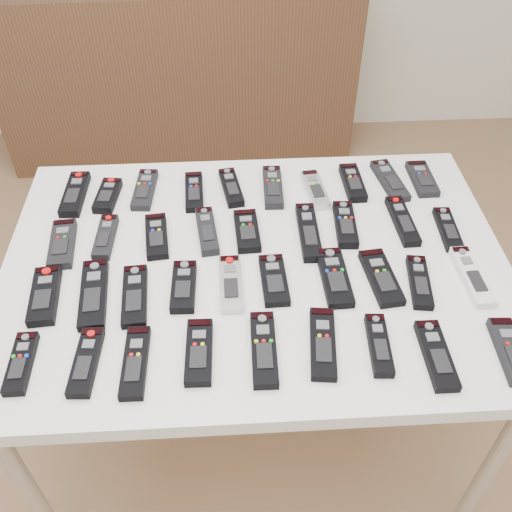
{
  "coord_description": "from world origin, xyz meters",
  "views": [
    {
      "loc": [
        -0.14,
        -0.92,
        1.77
      ],
      "look_at": [
        -0.08,
        0.08,
        0.8
      ],
      "focal_mm": 40.0,
      "sensor_mm": 36.0,
      "label": 1
    }
  ],
  "objects": [
    {
      "name": "sideboard",
      "position": [
        -0.37,
        1.78,
        0.44
      ],
      "size": [
        1.76,
        0.45,
        0.87
      ],
      "primitive_type": "cube",
      "rotation": [
        0.0,
        0.0,
        0.04
      ],
      "color": "#45301B",
      "rests_on": "ground"
    },
    {
      "name": "remote_18",
      "position": [
        0.43,
        0.16,
        0.79
      ],
      "size": [
        0.05,
        0.16,
        0.02
      ],
      "primitive_type": "cube",
      "rotation": [
        0.0,
        0.0,
        -0.05
      ],
      "color": "black",
      "rests_on": "table"
    },
    {
      "name": "remote_6",
      "position": [
        0.1,
        0.34,
        0.79
      ],
      "size": [
        0.07,
        0.16,
        0.02
      ],
      "primitive_type": "cube",
      "rotation": [
        0.0,
        0.0,
        0.12
      ],
      "color": "#B7B7BC",
      "rests_on": "table"
    },
    {
      "name": "remote_14",
      "position": [
        -0.1,
        0.18,
        0.79
      ],
      "size": [
        0.07,
        0.15,
        0.02
      ],
      "primitive_type": "cube",
      "rotation": [
        0.0,
        0.0,
        0.05
      ],
      "color": "black",
      "rests_on": "table"
    },
    {
      "name": "remote_27",
      "position": [
        0.3,
        -0.02,
        0.79
      ],
      "size": [
        0.07,
        0.17,
        0.02
      ],
      "primitive_type": "cube",
      "rotation": [
        0.0,
        0.0,
        -0.13
      ],
      "color": "black",
      "rests_on": "table"
    },
    {
      "name": "remote_13",
      "position": [
        -0.2,
        0.19,
        0.79
      ],
      "size": [
        0.06,
        0.17,
        0.02
      ],
      "primitive_type": "cube",
      "rotation": [
        0.0,
        0.0,
        0.11
      ],
      "color": "black",
      "rests_on": "table"
    },
    {
      "name": "remote_9",
      "position": [
        0.42,
        0.38,
        0.79
      ],
      "size": [
        0.06,
        0.16,
        0.02
      ],
      "primitive_type": "cube",
      "rotation": [
        0.0,
        0.0,
        0.01
      ],
      "color": "black",
      "rests_on": "table"
    },
    {
      "name": "remote_32",
      "position": [
        -0.21,
        -0.19,
        0.79
      ],
      "size": [
        0.06,
        0.16,
        0.02
      ],
      "primitive_type": "cube",
      "rotation": [
        0.0,
        0.0,
        -0.02
      ],
      "color": "black",
      "rests_on": "table"
    },
    {
      "name": "remote_35",
      "position": [
        0.17,
        -0.2,
        0.79
      ],
      "size": [
        0.05,
        0.16,
        0.02
      ],
      "primitive_type": "cube",
      "rotation": [
        0.0,
        0.0,
        -0.06
      ],
      "color": "black",
      "rests_on": "table"
    },
    {
      "name": "remote_5",
      "position": [
        -0.01,
        0.37,
        0.79
      ],
      "size": [
        0.06,
        0.18,
        0.02
      ],
      "primitive_type": "cube",
      "rotation": [
        0.0,
        0.0,
        -0.03
      ],
      "color": "black",
      "rests_on": "table"
    },
    {
      "name": "remote_31",
      "position": [
        -0.35,
        -0.21,
        0.79
      ],
      "size": [
        0.05,
        0.18,
        0.02
      ],
      "primitive_type": "cube",
      "rotation": [
        0.0,
        0.0,
        -0.01
      ],
      "color": "black",
      "rests_on": "table"
    },
    {
      "name": "remote_17",
      "position": [
        0.32,
        0.2,
        0.79
      ],
      "size": [
        0.05,
        0.19,
        0.02
      ],
      "primitive_type": "cube",
      "rotation": [
        0.0,
        0.0,
        0.05
      ],
      "color": "black",
      "rests_on": "table"
    },
    {
      "name": "remote_22",
      "position": [
        -0.25,
        -0.0,
        0.79
      ],
      "size": [
        0.06,
        0.15,
        0.02
      ],
      "primitive_type": "cube",
      "rotation": [
        0.0,
        0.0,
        -0.02
      ],
      "color": "black",
      "rests_on": "table"
    },
    {
      "name": "remote_2",
      "position": [
        -0.38,
        0.38,
        0.79
      ],
      "size": [
        0.06,
        0.17,
        0.02
      ],
      "primitive_type": "cube",
      "rotation": [
        0.0,
        0.0,
        -0.07
      ],
      "color": "black",
      "rests_on": "table"
    },
    {
      "name": "remote_1",
      "position": [
        -0.48,
        0.35,
        0.79
      ],
      "size": [
        0.07,
        0.14,
        0.02
      ],
      "primitive_type": "cube",
      "rotation": [
        0.0,
        0.0,
        -0.11
      ],
      "color": "black",
      "rests_on": "table"
    },
    {
      "name": "remote_11",
      "position": [
        -0.46,
        0.18,
        0.79
      ],
      "size": [
        0.05,
        0.16,
        0.02
      ],
      "primitive_type": "cube",
      "rotation": [
        0.0,
        0.0,
        -0.04
      ],
      "color": "black",
      "rests_on": "table"
    },
    {
      "name": "remote_36",
      "position": [
        0.28,
        -0.23,
        0.79
      ],
      "size": [
        0.05,
        0.17,
        0.02
      ],
      "primitive_type": "cube",
      "rotation": [
        0.0,
        0.0,
        -0.0
      ],
      "color": "black",
      "rests_on": "table"
    },
    {
      "name": "remote_12",
      "position": [
        -0.33,
        0.18,
        0.79
      ],
      "size": [
        0.07,
        0.16,
        0.02
      ],
      "primitive_type": "cube",
      "rotation": [
        0.0,
        0.0,
        0.1
      ],
      "color": "black",
      "rests_on": "table"
    },
    {
      "name": "remote_16",
      "position": [
        0.16,
        0.19,
        0.79
      ],
      "size": [
        0.06,
        0.17,
        0.02
      ],
      "primitive_type": "cube",
      "rotation": [
        0.0,
        0.0,
        -0.06
      ],
      "color": "black",
      "rests_on": "table"
    },
    {
      "name": "remote_19",
      "position": [
        -0.57,
        -0.01,
        0.79
      ],
      "size": [
        0.07,
        0.17,
        0.02
      ],
      "primitive_type": "cube",
      "rotation": [
        0.0,
        0.0,
        0.08
      ],
      "color": "black",
      "rests_on": "table"
    },
    {
      "name": "remote_21",
      "position": [
        -0.37,
        -0.03,
        0.79
      ],
      "size": [
        0.07,
        0.18,
        0.02
      ],
      "primitive_type": "cube",
      "rotation": [
        0.0,
        0.0,
        0.07
      ],
      "color": "black",
      "rests_on": "table"
    },
    {
      "name": "remote_8",
      "position": [
        0.32,
        0.38,
        0.79
      ],
      "size": [
        0.08,
        0.19,
        0.02
      ],
      "primitive_type": "cube",
      "rotation": [
        0.0,
        0.0,
        0.15
      ],
      "color": "black",
      "rests_on": "table"
    },
    {
      "name": "ground",
      "position": [
        0.0,
        0.0,
        0.0
      ],
      "size": [
        4.0,
        4.0,
        0.0
      ],
      "primitive_type": "plane",
      "color": "#986F4D",
      "rests_on": "ground"
    },
    {
      "name": "remote_20",
      "position": [
        -0.46,
        -0.01,
        0.79
      ],
      "size": [
        0.08,
        0.21,
        0.02
      ],
      "primitive_type": "cube",
      "rotation": [
        0.0,
        0.0,
        0.08
      ],
      "color": "black",
      "rests_on": "table"
    },
    {
      "name": "remote_24",
      "position": [
        -0.04,
        0.01,
        0.79
      ],
      "size": [
        0.07,
        0.16,
        0.02
      ],
      "primitive_type": "cube",
      "rotation": [
        0.0,
        0.0,
        0.04
      ],
      "color": "black",
      "rests_on": "table"
    },
    {
      "name": "remote_37",
      "position": [
        0.44,
        -0.23,
        0.79
      ],
      "size": [
        0.06,
        0.17,
        0.02
      ],
      "primitive_type": "cube",
      "rotation": [
        0.0,
        0.0,
        -0.05
      ],
      "color": "black",
      "rests_on": "table"
    },
    {
      "name": "remote_3",
      "position": [
        -0.24,
        0.36,
        0.79
      ],
      "size": [
        0.06,
        0.17,
        0.02
      ],
      "primitive_type": "cube",
      "rotation": [
        0.0,
        0.0,
        0.04
      ],
      "color": "black",
      "rests_on": "table"
    },
    {
      "name": "remote_4",
      "position": [
        -0.13,
        0.37,
        0.79
      ],
      "size": [
        0.07,
        0.17,
        0.02
      ],
      "primitive_type": "cube",
      "rotation": [
        0.0,
        0.0,
        0.16
      ],
      "color": "black",
      "rests_on": "table"
    },
    {
      "name": "remote_30",
      "position": [
        -0.45,
        -0.21,
        0.79
      ],
      "size": [
        0.06,
        0.17,
        0.02
      ],
      "primitive_type": "cube",
      "rotation": [
        0.0,
        0.0,
        -0.06
      ],
      "color": "black",
      "rests_on": "table"
    },
    {
      "name": "remote_26",
      "position": [
        0.22,
        -0.0,
        0.79
      ],
      "size": [
        0.08,
        0.18,
        0.02
      ],
      "primitive_type": "cube",
      "rotation": [
        0.0,
        0.0,
        0.11
      ],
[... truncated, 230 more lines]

